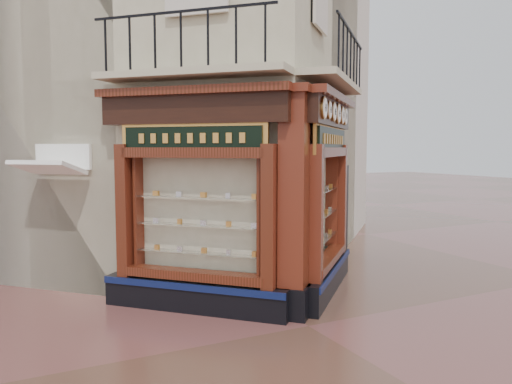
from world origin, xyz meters
TOP-DOWN VIEW (x-y plane):
  - ground at (0.00, 0.00)m, footprint 80.00×80.00m
  - main_building at (0.00, 6.16)m, footprint 11.31×11.31m
  - neighbour_left at (-2.47, 8.63)m, footprint 11.31×11.31m
  - neighbour_right at (2.47, 8.63)m, footprint 11.31×11.31m
  - shopfront_left at (-1.41, 1.57)m, footprint 2.86×2.86m
  - shopfront_right at (1.41, 1.57)m, footprint 2.86×2.86m
  - corner_pilaster at (0.00, 0.50)m, footprint 0.85×0.85m
  - balcony at (0.00, 1.49)m, footprint 5.94×2.97m
  - clock_a at (0.57, 0.47)m, footprint 0.31×0.31m
  - clock_b at (0.92, 0.82)m, footprint 0.27×0.27m
  - clock_c at (1.27, 1.16)m, footprint 0.30×0.30m
  - clock_d at (1.64, 1.53)m, footprint 0.33×0.33m
  - clock_e at (2.02, 1.91)m, footprint 0.31×0.31m
  - clock_f at (2.31, 2.21)m, footprint 0.31×0.31m
  - awning at (-3.67, 3.46)m, footprint 1.44×1.44m
  - signboard_left at (-1.46, 1.51)m, footprint 2.01×2.01m
  - signboard_right at (1.46, 1.51)m, footprint 2.18×2.18m

SIDE VIEW (x-z plane):
  - ground at x=0.00m, z-range 0.00..0.00m
  - awning at x=-3.67m, z-range -0.15..0.15m
  - corner_pilaster at x=0.00m, z-range -0.04..3.94m
  - shopfront_left at x=-1.41m, z-range -0.01..3.97m
  - shopfront_right at x=1.41m, z-range -0.01..3.97m
  - signboard_left at x=-1.46m, z-range 2.83..3.37m
  - signboard_right at x=1.46m, z-range 2.81..3.39m
  - clock_a at x=0.57m, z-range 3.42..3.82m
  - clock_f at x=2.31m, z-range 3.43..3.81m
  - clock_c at x=1.27m, z-range 3.43..3.81m
  - clock_b at x=0.92m, z-range 3.45..3.79m
  - clock_d at x=1.64m, z-range 3.41..3.83m
  - clock_e at x=2.02m, z-range 3.43..3.81m
  - balcony at x=0.00m, z-range 3.70..4.73m
  - neighbour_left at x=-2.47m, z-range 0.00..11.00m
  - neighbour_right at x=2.47m, z-range 0.00..11.00m
  - main_building at x=0.00m, z-range 0.00..12.00m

